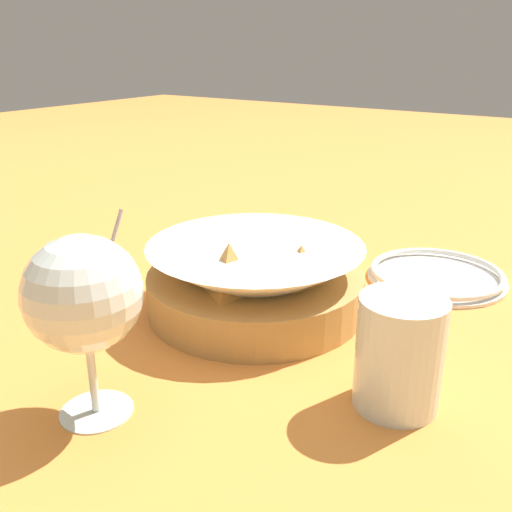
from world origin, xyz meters
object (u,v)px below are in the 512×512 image
at_px(beer_mug, 400,356).
at_px(side_plate, 436,275).
at_px(wine_glass, 83,298).
at_px(sauce_cup, 107,271).
at_px(food_basket, 256,280).

relative_size(beer_mug, side_plate, 0.63).
height_order(wine_glass, beer_mug, wine_glass).
bearing_deg(beer_mug, sauce_cup, 85.99).
distance_m(sauce_cup, beer_mug, 0.39).
xyz_separation_m(beer_mug, side_plate, (0.29, 0.05, -0.04)).
relative_size(sauce_cup, beer_mug, 0.88).
height_order(food_basket, wine_glass, wine_glass).
bearing_deg(sauce_cup, side_plate, -51.96).
bearing_deg(sauce_cup, wine_glass, -134.79).
distance_m(sauce_cup, side_plate, 0.42).
height_order(food_basket, side_plate, food_basket).
bearing_deg(side_plate, food_basket, 143.88).
bearing_deg(beer_mug, wine_glass, 127.12).
relative_size(sauce_cup, wine_glass, 0.63).
bearing_deg(wine_glass, side_plate, -18.68).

